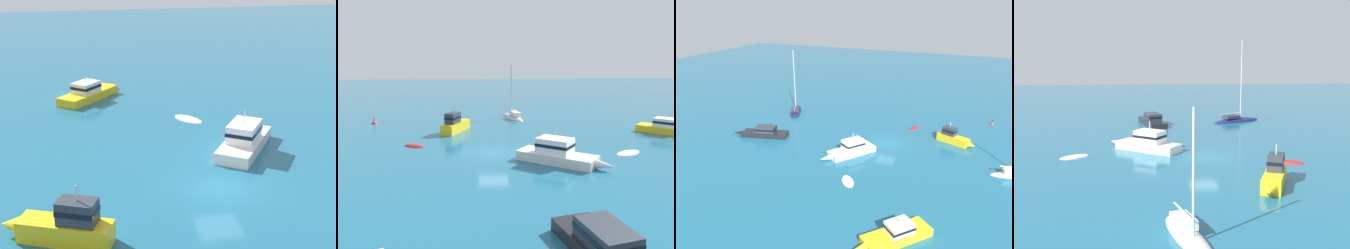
% 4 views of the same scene
% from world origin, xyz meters
% --- Properties ---
extents(ground_plane, '(160.00, 160.00, 0.00)m').
position_xyz_m(ground_plane, '(0.00, 0.00, 0.00)').
color(ground_plane, '#1E607F').
extents(ketch, '(2.93, 5.97, 7.03)m').
position_xyz_m(ketch, '(2.80, 15.74, 0.13)').
color(ketch, silver).
rests_on(ketch, ground).
extents(motor_cruiser, '(3.10, 5.28, 2.82)m').
position_xyz_m(motor_cruiser, '(-3.70, 8.34, 0.78)').
color(motor_cruiser, yellow).
rests_on(motor_cruiser, ground).
extents(dinghy, '(2.26, 1.77, 0.37)m').
position_xyz_m(dinghy, '(-6.98, 2.33, 0.00)').
color(dinghy, '#B21E1E').
rests_on(dinghy, ground).
extents(dinghy_1, '(2.86, 2.46, 0.34)m').
position_xyz_m(dinghy_1, '(11.16, -0.92, 0.00)').
color(dinghy_1, white).
rests_on(dinghy_1, ground).
extents(cabin_cruiser, '(3.65, 8.02, 1.48)m').
position_xyz_m(cabin_cruiser, '(4.33, -16.61, 0.58)').
color(cabin_cruiser, black).
rests_on(cabin_cruiser, ground).
extents(sloop, '(7.03, 4.65, 10.90)m').
position_xyz_m(sloop, '(-6.52, -18.02, 0.12)').
color(sloop, '#191E4C').
rests_on(sloop, ground).
extents(motor_cruiser_1, '(6.98, 5.44, 2.74)m').
position_xyz_m(motor_cruiser_1, '(4.87, -3.12, 0.72)').
color(motor_cruiser_1, silver).
rests_on(motor_cruiser_1, ground).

